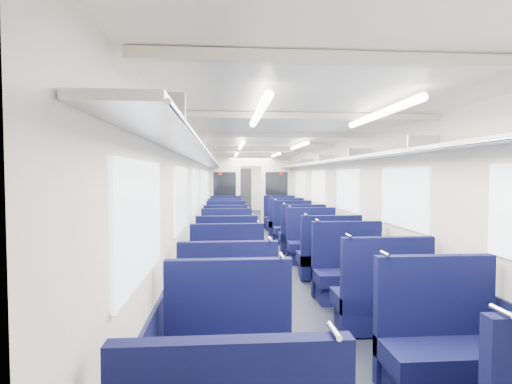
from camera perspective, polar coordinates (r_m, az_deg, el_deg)
The scene contains 31 objects.
floor at distance 10.22m, azimuth 0.44°, elevation -7.14°, with size 2.80×18.00×0.01m, color black.
ceiling at distance 10.10m, azimuth 0.44°, elevation 6.13°, with size 2.80×18.00×0.01m, color white.
wall_left at distance 10.07m, azimuth -7.52°, elevation -0.57°, with size 0.02×18.00×2.35m, color beige.
dado_left at distance 10.14m, azimuth -7.41°, elevation -5.23°, with size 0.03×17.90×0.70m, color black.
wall_right at distance 10.30m, azimuth 8.22°, elevation -0.51°, with size 0.02×18.00×2.35m, color beige.
dado_right at distance 10.37m, azimuth 8.11°, elevation -5.06°, with size 0.03×17.90×0.70m, color black.
wall_far at distance 19.07m, azimuth -1.84°, elevation 0.88°, with size 2.80×0.02×2.35m, color beige.
luggage_rack_left at distance 10.05m, azimuth -6.48°, elevation 3.98°, with size 0.36×17.40×0.18m.
luggage_rack_right at distance 10.25m, azimuth 7.23°, elevation 3.95°, with size 0.36×17.40×0.18m.
windows at distance 9.62m, azimuth 0.67°, elevation 0.77°, with size 2.78×15.60×0.75m.
ceiling_fittings at distance 9.83m, azimuth 0.57°, elevation 5.87°, with size 2.70×16.06×0.11m.
end_door at distance 19.01m, azimuth -1.83°, elevation 0.35°, with size 0.75×0.06×2.00m, color black.
bulkhead at distance 13.44m, azimuth -0.77°, elevation 0.46°, with size 2.80×0.10×2.35m.
seat_2 at distance 3.21m, azimuth -3.92°, elevation -22.84°, with size 0.98×0.54×1.09m.
seat_3 at distance 3.63m, azimuth 25.14°, elevation -19.95°, with size 0.98×0.54×1.09m.
seat_4 at distance 4.21m, azimuth -4.05°, elevation -16.55°, with size 0.98×0.54×1.09m.
seat_5 at distance 4.66m, azimuth 17.55°, elevation -14.77°, with size 0.98×0.54×1.09m.
seat_6 at distance 5.30m, azimuth -4.13°, elevation -12.54°, with size 0.98×0.54×1.09m.
seat_7 at distance 5.68m, azimuth 13.22°, elevation -11.57°, with size 0.98×0.54×1.09m.
seat_8 at distance 6.53m, azimuth -4.18°, elevation -9.65°, with size 0.98×0.54×1.09m.
seat_9 at distance 6.69m, azimuth 10.38°, elevation -9.39°, with size 0.98×0.54×1.09m.
seat_10 at distance 7.64m, azimuth -4.22°, elevation -7.87°, with size 0.98×0.54×1.09m.
seat_11 at distance 7.89m, azimuth 8.04°, elevation -7.56°, with size 0.98×0.54×1.09m.
seat_12 at distance 8.69m, azimuth -4.24°, elevation -6.61°, with size 0.98×0.54×1.09m.
seat_13 at distance 8.87m, azimuth 6.62°, elevation -6.44°, with size 0.98×0.54×1.09m.
seat_14 at distance 9.83m, azimuth -4.26°, elevation -5.55°, with size 0.98×0.54×1.09m.
seat_15 at distance 10.02m, azimuth 5.32°, elevation -5.40°, with size 0.98×0.54×1.09m.
seat_16 at distance 10.95m, azimuth -4.27°, elevation -4.72°, with size 0.98×0.54×1.09m.
seat_17 at distance 11.26m, azimuth 4.22°, elevation -4.52°, with size 0.98×0.54×1.09m.
seat_18 at distance 12.19m, azimuth -4.29°, elevation -3.98°, with size 0.98×0.54×1.09m.
seat_19 at distance 12.38m, azimuth 3.43°, elevation -3.88°, with size 0.98×0.54×1.09m.
Camera 1 is at (-0.85, -10.04, 1.71)m, focal length 27.92 mm.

